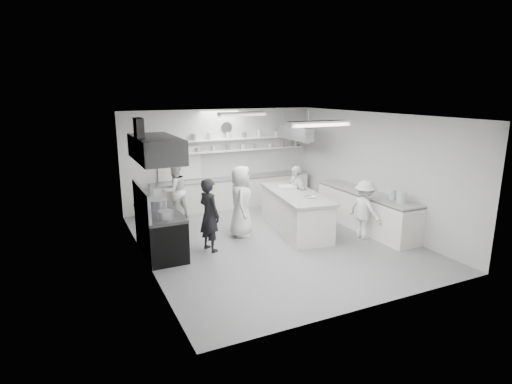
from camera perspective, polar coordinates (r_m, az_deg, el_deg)
name	(u,v)px	position (r m, az deg, el deg)	size (l,w,h in m)	color
floor	(272,241)	(10.10, 2.28, -6.78)	(6.00, 7.00, 0.02)	gray
ceiling	(274,115)	(9.47, 2.45, 10.58)	(6.00, 7.00, 0.02)	white
wall_back	(220,159)	(12.83, -4.93, 4.60)	(6.00, 0.04, 3.00)	beige
wall_front	(375,222)	(6.88, 16.04, -4.02)	(6.00, 0.04, 3.00)	beige
wall_left	(143,194)	(8.73, -15.36, -0.22)	(0.04, 7.00, 3.00)	beige
wall_right	(374,170)	(11.36, 15.91, 2.93)	(0.04, 7.00, 3.00)	beige
stove	(161,234)	(9.47, -13.01, -5.61)	(0.80, 1.80, 0.90)	black
exhaust_hood	(156,149)	(9.03, -13.66, 5.84)	(0.85, 2.00, 0.50)	#3A3A3B
back_counter	(234,192)	(12.87, -3.11, -0.07)	(5.00, 0.60, 0.92)	silver
shelf_lower	(243,150)	(12.93, -1.83, 5.84)	(4.20, 0.26, 0.04)	silver
shelf_upper	(243,138)	(12.88, -1.84, 7.38)	(4.20, 0.26, 0.04)	silver
pass_through_window	(179,163)	(12.43, -10.52, 3.89)	(1.30, 0.04, 1.00)	black
wall_clock	(226,127)	(12.74, -4.10, 8.86)	(0.32, 0.32, 0.05)	silver
right_counter	(366,211)	(11.22, 14.88, -2.55)	(0.74, 3.30, 0.94)	silver
pot_rack	(295,133)	(12.59, 5.43, 8.09)	(0.30, 1.60, 0.40)	#A2A3A9
light_fixture_front	(318,124)	(7.93, 8.58, 9.31)	(1.30, 0.25, 0.10)	silver
light_fixture_rear	(242,114)	(11.10, -1.95, 10.70)	(1.30, 0.25, 0.10)	silver
prep_island	(295,213)	(10.71, 5.45, -2.84)	(0.98, 2.62, 0.97)	silver
stove_pot	(157,206)	(9.45, -13.43, -1.85)	(0.41, 0.41, 0.28)	#A2A3A9
cook_stove	(209,215)	(9.32, -6.46, -3.15)	(0.61, 0.40, 1.67)	black
cook_back	(175,191)	(11.79, -11.11, 0.18)	(0.79, 0.62, 1.63)	silver
cook_island_left	(241,201)	(10.20, -2.08, -1.30)	(0.86, 0.56, 1.77)	silver
cook_island_right	(296,195)	(11.15, 5.49, -0.47)	(0.94, 0.39, 1.61)	silver
cook_right	(364,210)	(10.41, 14.72, -2.38)	(0.93, 0.54, 1.44)	silver
bowl_island_a	(310,198)	(10.16, 7.41, -0.80)	(0.27, 0.27, 0.07)	#A2A3A9
bowl_island_b	(286,186)	(11.31, 4.11, 0.76)	(0.19, 0.19, 0.06)	silver
bowl_right	(367,191)	(11.29, 15.04, 0.16)	(0.24, 0.24, 0.06)	silver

